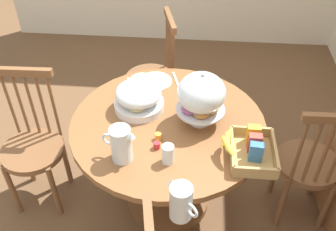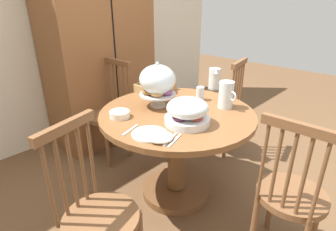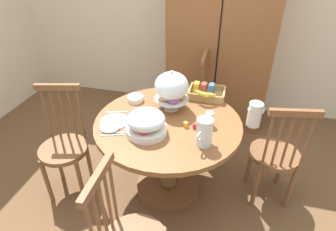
{
  "view_description": "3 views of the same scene",
  "coord_description": "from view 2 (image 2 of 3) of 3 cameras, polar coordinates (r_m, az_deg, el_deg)",
  "views": [
    {
      "loc": [
        1.61,
        0.32,
        2.21
      ],
      "look_at": [
        -0.07,
        0.17,
        0.79
      ],
      "focal_mm": 41.0,
      "sensor_mm": 36.0,
      "label": 1
    },
    {
      "loc": [
        -1.46,
        -1.03,
        1.51
      ],
      "look_at": [
        -0.17,
        0.17,
        0.74
      ],
      "focal_mm": 29.06,
      "sensor_mm": 36.0,
      "label": 2
    },
    {
      "loc": [
        0.39,
        -1.59,
        1.97
      ],
      "look_at": [
        -0.07,
        0.17,
        0.79
      ],
      "focal_mm": 30.28,
      "sensor_mm": 36.0,
      "label": 3
    }
  ],
  "objects": [
    {
      "name": "windsor_chair_facing_door",
      "position": [
        1.56,
        -14.56,
        -20.02
      ],
      "size": [
        0.42,
        0.42,
        0.97
      ],
      "color": "brown",
      "rests_on": "ground_plane"
    },
    {
      "name": "wall_back",
      "position": [
        3.22,
        -21.12,
        18.35
      ],
      "size": [
        4.8,
        0.06,
        2.6
      ],
      "primitive_type": "cube",
      "color": "silver",
      "rests_on": "ground_plane"
    },
    {
      "name": "jam_jar_strawberry",
      "position": [
        2.13,
        6.69,
        2.7
      ],
      "size": [
        0.04,
        0.04,
        0.04
      ],
      "primitive_type": "cylinder",
      "color": "#B7282D",
      "rests_on": "dining_table"
    },
    {
      "name": "table_knife",
      "position": [
        1.61,
        0.47,
        -5.01
      ],
      "size": [
        0.17,
        0.06,
        0.01
      ],
      "primitive_type": "cube",
      "rotation": [
        0.0,
        0.0,
        3.44
      ],
      "color": "silver",
      "rests_on": "dining_table"
    },
    {
      "name": "cereal_basket",
      "position": [
        2.43,
        -2.62,
        6.14
      ],
      "size": [
        0.32,
        0.3,
        0.12
      ],
      "color": "tan",
      "rests_on": "dining_table"
    },
    {
      "name": "windsor_chair_far_side",
      "position": [
        1.78,
        24.23,
        -15.31
      ],
      "size": [
        0.4,
        0.4,
        0.97
      ],
      "color": "brown",
      "rests_on": "ground_plane"
    },
    {
      "name": "drinking_glass",
      "position": [
        2.22,
        6.75,
        4.6
      ],
      "size": [
        0.06,
        0.06,
        0.11
      ],
      "primitive_type": "cylinder",
      "color": "silver",
      "rests_on": "dining_table"
    },
    {
      "name": "china_plate_small",
      "position": [
        1.6,
        -1.62,
        -4.54
      ],
      "size": [
        0.15,
        0.15,
        0.01
      ],
      "primitive_type": "cylinder",
      "color": "white",
      "rests_on": "china_plate_large"
    },
    {
      "name": "dinner_fork",
      "position": [
        1.6,
        1.45,
        -5.23
      ],
      "size": [
        0.17,
        0.06,
        0.01
      ],
      "primitive_type": "cube",
      "rotation": [
        0.0,
        0.0,
        3.44
      ],
      "color": "silver",
      "rests_on": "dining_table"
    },
    {
      "name": "milk_pitcher",
      "position": [
        2.52,
        9.66,
        7.43
      ],
      "size": [
        0.15,
        0.15,
        0.19
      ],
      "color": "silver",
      "rests_on": "dining_table"
    },
    {
      "name": "windsor_chair_near_window",
      "position": [
        2.83,
        11.2,
        1.15
      ],
      "size": [
        0.41,
        0.41,
        0.97
      ],
      "color": "brown",
      "rests_on": "ground_plane"
    },
    {
      "name": "ground_plane",
      "position": [
        2.34,
        6.11,
        -16.75
      ],
      "size": [
        10.0,
        10.0,
        0.0
      ],
      "primitive_type": "plane",
      "color": "brown"
    },
    {
      "name": "fruit_platter_covered",
      "position": [
        1.78,
        4.09,
        0.77
      ],
      "size": [
        0.3,
        0.3,
        0.18
      ],
      "color": "silver",
      "rests_on": "dining_table"
    },
    {
      "name": "jam_jar_apricot",
      "position": [
        2.07,
        5.53,
        2.2
      ],
      "size": [
        0.04,
        0.04,
        0.04
      ],
      "primitive_type": "cylinder",
      "color": "orange",
      "rests_on": "dining_table"
    },
    {
      "name": "soup_spoon",
      "position": [
        1.73,
        -7.91,
        -3.01
      ],
      "size": [
        0.17,
        0.06,
        0.01
      ],
      "primitive_type": "cube",
      "rotation": [
        0.0,
        0.0,
        3.44
      ],
      "color": "silver",
      "rests_on": "dining_table"
    },
    {
      "name": "windsor_chair_by_cabinet",
      "position": [
        2.72,
        -12.0,
        0.12
      ],
      "size": [
        0.4,
        0.4,
        0.97
      ],
      "color": "brown",
      "rests_on": "ground_plane"
    },
    {
      "name": "wooden_armoire",
      "position": [
        3.07,
        -14.23,
        12.98
      ],
      "size": [
        1.18,
        0.6,
        1.96
      ],
      "color": "brown",
      "rests_on": "ground_plane"
    },
    {
      "name": "china_plate_large",
      "position": [
        1.66,
        -3.88,
        -3.89
      ],
      "size": [
        0.22,
        0.22,
        0.01
      ],
      "primitive_type": "cylinder",
      "color": "white",
      "rests_on": "dining_table"
    },
    {
      "name": "dining_table",
      "position": [
        2.1,
        1.87,
        -4.85
      ],
      "size": [
        1.14,
        1.14,
        0.74
      ],
      "color": "brown",
      "rests_on": "ground_plane"
    },
    {
      "name": "pastry_stand_with_dome",
      "position": [
        2.04,
        -2.23,
        7.14
      ],
      "size": [
        0.28,
        0.28,
        0.34
      ],
      "color": "silver",
      "rests_on": "dining_table"
    },
    {
      "name": "cereal_bowl",
      "position": [
        1.93,
        -10.12,
        0.27
      ],
      "size": [
        0.14,
        0.14,
        0.04
      ],
      "primitive_type": "cylinder",
      "color": "white",
      "rests_on": "dining_table"
    },
    {
      "name": "orange_juice_pitcher",
      "position": [
        2.09,
        12.06,
        4.03
      ],
      "size": [
        0.11,
        0.19,
        0.2
      ],
      "color": "silver",
      "rests_on": "dining_table"
    }
  ]
}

